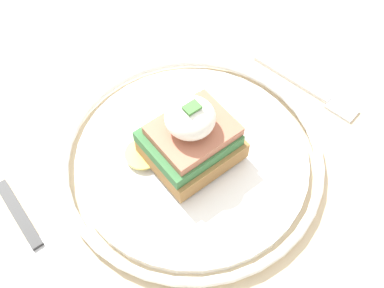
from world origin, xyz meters
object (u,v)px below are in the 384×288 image
(sandwich, at_px, (190,138))
(knife, at_px, (38,246))
(plate, at_px, (192,157))
(fork, at_px, (309,89))

(sandwich, relative_size, knife, 0.52)
(plate, bearing_deg, knife, -5.08)
(plate, relative_size, fork, 1.97)
(plate, xyz_separation_m, knife, (0.18, -0.02, -0.01))
(sandwich, distance_m, knife, 0.19)
(plate, distance_m, fork, 0.18)
(fork, height_order, knife, knife)
(plate, bearing_deg, fork, 177.23)
(plate, height_order, sandwich, sandwich)
(sandwich, xyz_separation_m, knife, (0.18, -0.01, -0.04))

